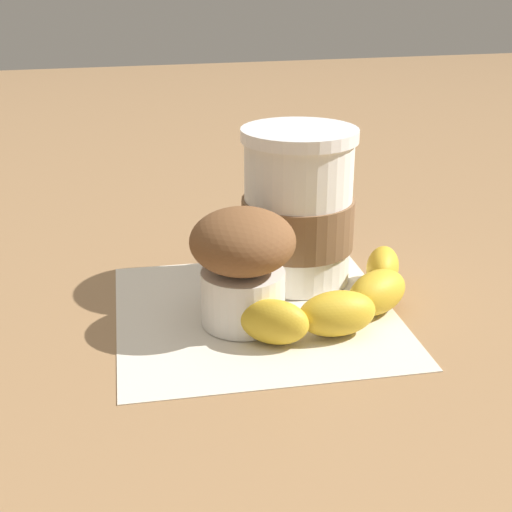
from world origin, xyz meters
name	(u,v)px	position (x,y,z in m)	size (l,w,h in m)	color
ground_plane	(256,314)	(0.00, 0.00, 0.00)	(3.00, 3.00, 0.00)	#936D47
paper_napkin	(256,313)	(0.00, 0.00, 0.00)	(0.22, 0.22, 0.00)	beige
coffee_cup	(298,210)	(-0.05, 0.05, 0.06)	(0.10, 0.10, 0.13)	white
muffin	(243,262)	(0.01, -0.01, 0.05)	(0.08, 0.08, 0.09)	white
banana	(347,298)	(0.03, 0.06, 0.02)	(0.12, 0.17, 0.03)	gold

